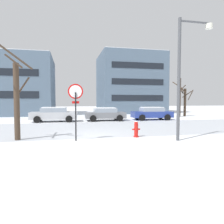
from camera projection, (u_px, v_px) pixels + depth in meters
ground_plane at (93, 135)px, 12.19m from camera, size 120.00×120.00×0.00m
road_surface at (88, 128)px, 15.35m from camera, size 80.00×8.47×0.00m
stop_sign at (76, 101)px, 10.40m from camera, size 0.76×0.18×2.91m
fire_hydrant at (136, 129)px, 11.65m from camera, size 0.44×0.30×0.93m
street_lamp at (185, 67)px, 10.53m from camera, size 1.93×0.36×6.22m
parked_car_silver at (54, 114)px, 20.05m from camera, size 4.46×2.14×1.42m
parked_car_gray at (105, 114)px, 21.10m from camera, size 4.10×2.21×1.34m
parked_car_blue at (152, 113)px, 22.01m from camera, size 4.27×2.08×1.37m
tree_far_mid at (179, 97)px, 26.11m from camera, size 1.72×1.60×4.88m
tree_far_left at (185, 101)px, 27.00m from camera, size 2.00×1.96×3.95m
tree_near_corner at (16, 97)px, 10.63m from camera, size 2.16×1.85×4.86m
building_far_left at (3, 86)px, 29.87m from camera, size 14.21×10.18×8.44m
building_far_right at (129, 84)px, 35.52m from camera, size 10.21×9.31×9.85m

